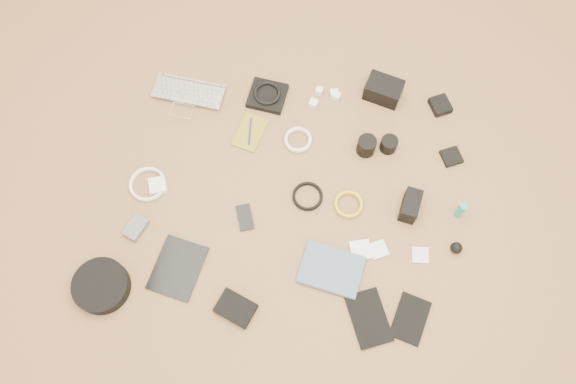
# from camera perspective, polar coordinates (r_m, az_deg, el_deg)

# --- Properties ---
(laptop) EXTENTS (0.32, 0.24, 0.02)m
(laptop) POSITION_cam_1_polar(r_m,az_deg,el_deg) (2.40, -10.33, 9.11)
(laptop) COLOR silver
(laptop) RESTS_ON ground
(headphone_pouch) EXTENTS (0.17, 0.16, 0.03)m
(headphone_pouch) POSITION_cam_1_polar(r_m,az_deg,el_deg) (2.38, -2.11, 9.74)
(headphone_pouch) COLOR black
(headphone_pouch) RESTS_ON ground
(headphones) EXTENTS (0.15, 0.15, 0.01)m
(headphones) POSITION_cam_1_polar(r_m,az_deg,el_deg) (2.36, -2.12, 10.00)
(headphones) COLOR black
(headphones) RESTS_ON headphone_pouch
(charger_a) EXTENTS (0.04, 0.04, 0.03)m
(charger_a) POSITION_cam_1_polar(r_m,az_deg,el_deg) (2.39, 3.20, 10.22)
(charger_a) COLOR white
(charger_a) RESTS_ON ground
(charger_b) EXTENTS (0.04, 0.04, 0.03)m
(charger_b) POSITION_cam_1_polar(r_m,az_deg,el_deg) (2.38, 4.71, 9.91)
(charger_b) COLOR white
(charger_b) RESTS_ON ground
(charger_c) EXTENTS (0.04, 0.04, 0.03)m
(charger_c) POSITION_cam_1_polar(r_m,az_deg,el_deg) (2.38, 4.95, 9.66)
(charger_c) COLOR white
(charger_c) RESTS_ON ground
(charger_d) EXTENTS (0.04, 0.04, 0.03)m
(charger_d) POSITION_cam_1_polar(r_m,az_deg,el_deg) (2.35, 2.59, 8.96)
(charger_d) COLOR white
(charger_d) RESTS_ON ground
(dslr_camera) EXTENTS (0.17, 0.14, 0.08)m
(dslr_camera) POSITION_cam_1_polar(r_m,az_deg,el_deg) (2.39, 9.68, 10.18)
(dslr_camera) COLOR black
(dslr_camera) RESTS_ON ground
(lens_pouch) EXTENTS (0.10, 0.11, 0.03)m
(lens_pouch) POSITION_cam_1_polar(r_m,az_deg,el_deg) (2.43, 15.21, 8.49)
(lens_pouch) COLOR black
(lens_pouch) RESTS_ON ground
(notebook_olive) EXTENTS (0.15, 0.18, 0.01)m
(notebook_olive) POSITION_cam_1_polar(r_m,az_deg,el_deg) (2.30, -3.87, 6.06)
(notebook_olive) COLOR olive
(notebook_olive) RESTS_ON ground
(pen_blue) EXTENTS (0.01, 0.12, 0.01)m
(pen_blue) POSITION_cam_1_polar(r_m,az_deg,el_deg) (2.30, -3.89, 6.16)
(pen_blue) COLOR #121698
(pen_blue) RESTS_ON notebook_olive
(cable_white_a) EXTENTS (0.13, 0.13, 0.01)m
(cable_white_a) POSITION_cam_1_polar(r_m,az_deg,el_deg) (2.28, 1.02, 5.25)
(cable_white_a) COLOR white
(cable_white_a) RESTS_ON ground
(lens_a) EXTENTS (0.10, 0.10, 0.08)m
(lens_a) POSITION_cam_1_polar(r_m,az_deg,el_deg) (2.25, 7.97, 4.67)
(lens_a) COLOR black
(lens_a) RESTS_ON ground
(lens_b) EXTENTS (0.07, 0.07, 0.06)m
(lens_b) POSITION_cam_1_polar(r_m,az_deg,el_deg) (2.28, 10.20, 4.79)
(lens_b) COLOR black
(lens_b) RESTS_ON ground
(card_reader) EXTENTS (0.10, 0.10, 0.02)m
(card_reader) POSITION_cam_1_polar(r_m,az_deg,el_deg) (2.34, 16.26, 3.46)
(card_reader) COLOR black
(card_reader) RESTS_ON ground
(power_brick) EXTENTS (0.08, 0.08, 0.03)m
(power_brick) POSITION_cam_1_polar(r_m,az_deg,el_deg) (2.24, -13.09, 0.61)
(power_brick) COLOR white
(power_brick) RESTS_ON ground
(cable_white_b) EXTENTS (0.19, 0.19, 0.01)m
(cable_white_b) POSITION_cam_1_polar(r_m,az_deg,el_deg) (2.26, -14.03, 0.72)
(cable_white_b) COLOR white
(cable_white_b) RESTS_ON ground
(cable_black) EXTENTS (0.12, 0.12, 0.01)m
(cable_black) POSITION_cam_1_polar(r_m,az_deg,el_deg) (2.18, 2.00, -0.48)
(cable_black) COLOR black
(cable_black) RESTS_ON ground
(cable_yellow) EXTENTS (0.12, 0.12, 0.01)m
(cable_yellow) POSITION_cam_1_polar(r_m,az_deg,el_deg) (2.18, 6.15, -1.32)
(cable_yellow) COLOR gold
(cable_yellow) RESTS_ON ground
(flash) EXTENTS (0.09, 0.12, 0.09)m
(flash) POSITION_cam_1_polar(r_m,az_deg,el_deg) (2.17, 12.32, -1.36)
(flash) COLOR black
(flash) RESTS_ON ground
(lens_cleaner) EXTENTS (0.03, 0.03, 0.09)m
(lens_cleaner) POSITION_cam_1_polar(r_m,az_deg,el_deg) (2.21, 17.14, -1.78)
(lens_cleaner) COLOR teal
(lens_cleaner) RESTS_ON ground
(battery_charger) EXTENTS (0.09, 0.11, 0.03)m
(battery_charger) POSITION_cam_1_polar(r_m,az_deg,el_deg) (2.20, -15.20, -3.51)
(battery_charger) COLOR #55565A
(battery_charger) RESTS_ON ground
(tablet) EXTENTS (0.21, 0.25, 0.01)m
(tablet) POSITION_cam_1_polar(r_m,az_deg,el_deg) (2.13, -11.13, -7.58)
(tablet) COLOR black
(tablet) RESTS_ON ground
(phone) EXTENTS (0.08, 0.12, 0.01)m
(phone) POSITION_cam_1_polar(r_m,az_deg,el_deg) (2.16, -4.39, -2.58)
(phone) COLOR black
(phone) RESTS_ON ground
(filter_case_left) EXTENTS (0.09, 0.09, 0.01)m
(filter_case_left) POSITION_cam_1_polar(r_m,az_deg,el_deg) (2.13, 7.38, -5.87)
(filter_case_left) COLOR silver
(filter_case_left) RESTS_ON ground
(filter_case_mid) EXTENTS (0.08, 0.08, 0.01)m
(filter_case_mid) POSITION_cam_1_polar(r_m,az_deg,el_deg) (2.14, 9.17, -5.80)
(filter_case_mid) COLOR silver
(filter_case_mid) RESTS_ON ground
(filter_case_right) EXTENTS (0.06, 0.06, 0.01)m
(filter_case_right) POSITION_cam_1_polar(r_m,az_deg,el_deg) (2.16, 13.30, -6.26)
(filter_case_right) COLOR silver
(filter_case_right) RESTS_ON ground
(air_blower) EXTENTS (0.05, 0.05, 0.04)m
(air_blower) POSITION_cam_1_polar(r_m,az_deg,el_deg) (2.19, 16.73, -5.45)
(air_blower) COLOR black
(air_blower) RESTS_ON ground
(headphone_case) EXTENTS (0.21, 0.21, 0.06)m
(headphone_case) POSITION_cam_1_polar(r_m,az_deg,el_deg) (2.16, -18.44, -9.04)
(headphone_case) COLOR black
(headphone_case) RESTS_ON ground
(drive_case) EXTENTS (0.16, 0.14, 0.03)m
(drive_case) POSITION_cam_1_polar(r_m,az_deg,el_deg) (2.06, -5.33, -11.67)
(drive_case) COLOR black
(drive_case) RESTS_ON ground
(paperback) EXTENTS (0.25, 0.21, 0.02)m
(paperback) POSITION_cam_1_polar(r_m,az_deg,el_deg) (2.07, 3.77, -10.03)
(paperback) COLOR #455A75
(paperback) RESTS_ON ground
(notebook_black_a) EXTENTS (0.19, 0.23, 0.01)m
(notebook_black_a) POSITION_cam_1_polar(r_m,az_deg,el_deg) (2.07, 8.21, -12.57)
(notebook_black_a) COLOR black
(notebook_black_a) RESTS_ON ground
(notebook_black_b) EXTENTS (0.15, 0.19, 0.01)m
(notebook_black_b) POSITION_cam_1_polar(r_m,az_deg,el_deg) (2.10, 12.32, -12.47)
(notebook_black_b) COLOR black
(notebook_black_b) RESTS_ON ground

